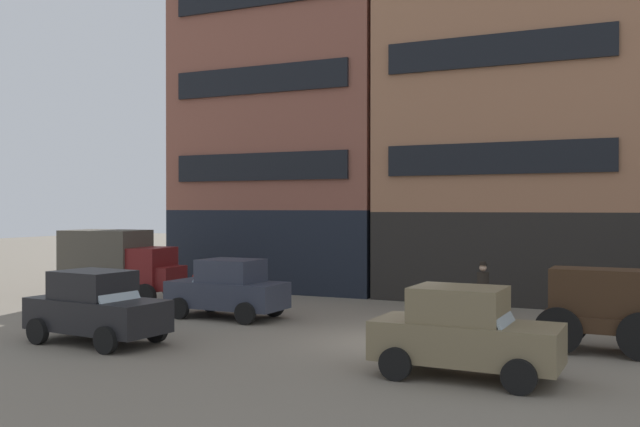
# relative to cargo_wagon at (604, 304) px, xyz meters

# --- Properties ---
(ground_plane) EXTENTS (120.00, 120.00, 0.00)m
(ground_plane) POSITION_rel_cargo_wagon_xyz_m (-4.83, -0.81, -1.15)
(ground_plane) COLOR slate
(building_far_left) EXTENTS (9.68, 5.89, 17.78)m
(building_far_left) POSITION_rel_cargo_wagon_xyz_m (-13.12, 9.40, 7.78)
(building_far_left) COLOR black
(building_far_left) RESTS_ON ground_plane
(building_center_left) EXTENTS (9.77, 5.89, 14.98)m
(building_center_left) POSITION_rel_cargo_wagon_xyz_m (-3.75, 9.40, 6.38)
(building_center_left) COLOR black
(building_center_left) RESTS_ON ground_plane
(cargo_wagon) EXTENTS (2.95, 1.59, 1.98)m
(cargo_wagon) POSITION_rel_cargo_wagon_xyz_m (0.00, 0.00, 0.00)
(cargo_wagon) COLOR #3D2819
(cargo_wagon) RESTS_ON ground_plane
(delivery_truck_near) EXTENTS (4.48, 2.46, 2.62)m
(delivery_truck_near) POSITION_rel_cargo_wagon_xyz_m (-16.29, 2.09, 0.28)
(delivery_truck_near) COLOR maroon
(delivery_truck_near) RESTS_ON ground_plane
(sedan_dark) EXTENTS (3.75, 1.95, 1.83)m
(sedan_dark) POSITION_rel_cargo_wagon_xyz_m (-10.89, 0.77, -0.23)
(sedan_dark) COLOR #333847
(sedan_dark) RESTS_ON ground_plane
(sedan_light) EXTENTS (3.75, 1.95, 1.83)m
(sedan_light) POSITION_rel_cargo_wagon_xyz_m (-2.46, -3.81, -0.23)
(sedan_light) COLOR #7A6B4C
(sedan_light) RESTS_ON ground_plane
(sedan_parked_curb) EXTENTS (3.84, 2.14, 1.83)m
(sedan_parked_curb) POSITION_rel_cargo_wagon_xyz_m (-11.76, -4.09, -0.23)
(sedan_parked_curb) COLOR black
(sedan_parked_curb) RESTS_ON ground_plane
(pedestrian_officer) EXTENTS (0.38, 0.38, 1.79)m
(pedestrian_officer) POSITION_rel_cargo_wagon_xyz_m (-3.58, 3.61, -0.17)
(pedestrian_officer) COLOR black
(pedestrian_officer) RESTS_ON ground_plane
(fire_hydrant_curbside) EXTENTS (0.24, 0.24, 0.83)m
(fire_hydrant_curbside) POSITION_rel_cargo_wagon_xyz_m (-15.10, 5.07, -0.72)
(fire_hydrant_curbside) COLOR maroon
(fire_hydrant_curbside) RESTS_ON ground_plane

